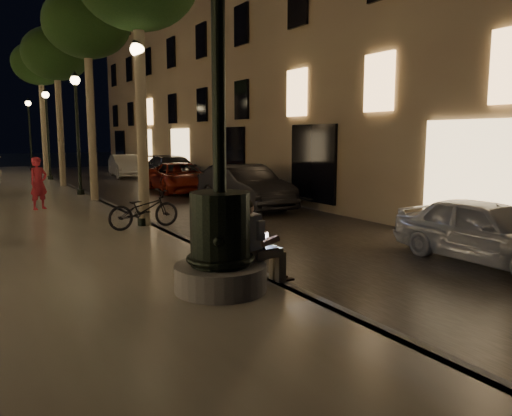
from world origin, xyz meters
TOP-DOWN VIEW (x-y plane):
  - ground at (0.00, 15.00)m, footprint 120.00×120.00m
  - cobble_lane at (3.00, 15.00)m, footprint 6.00×45.00m
  - curb_strip at (0.00, 15.00)m, footprint 0.25×45.00m
  - building_right at (10.00, 18.00)m, footprint 8.00×36.00m
  - fountain_lamppost at (-1.00, 2.00)m, footprint 1.40×1.40m
  - seated_man_laptop at (-0.39, 2.00)m, footprint 1.00×0.34m
  - tree_second at (-0.20, 14.00)m, footprint 3.00×3.00m
  - tree_third at (-0.30, 20.00)m, footprint 3.00×3.00m
  - tree_far at (-0.22, 26.00)m, footprint 3.00×3.00m
  - lamp_curb_a at (-0.30, 8.00)m, footprint 0.36×0.36m
  - lamp_curb_b at (-0.30, 16.00)m, footprint 0.36×0.36m
  - lamp_curb_c at (-0.30, 24.00)m, footprint 0.36×0.36m
  - lamp_curb_d at (-0.30, 32.00)m, footprint 0.36×0.36m
  - car_front at (4.64, 1.50)m, footprint 1.59×3.84m
  - car_second at (4.15, 10.55)m, footprint 1.65×4.64m
  - car_third at (4.15, 16.58)m, footprint 2.62×4.91m
  - car_rear at (4.74, 19.00)m, footprint 2.34×5.35m
  - car_fifth at (4.29, 25.86)m, footprint 1.86×4.31m
  - pedestrian_red at (-2.24, 12.46)m, footprint 0.73×0.65m
  - bicycle at (-0.40, 7.58)m, footprint 1.89×0.80m

SIDE VIEW (x-z plane):
  - ground at x=0.00m, z-range 0.00..0.00m
  - cobble_lane at x=3.00m, z-range 0.00..0.02m
  - curb_strip at x=0.00m, z-range 0.00..0.20m
  - car_front at x=4.64m, z-range 0.00..1.30m
  - car_third at x=4.15m, z-range 0.00..1.31m
  - bicycle at x=-0.40m, z-range 0.20..1.17m
  - car_fifth at x=4.29m, z-range 0.00..1.38m
  - car_second at x=4.15m, z-range 0.00..1.52m
  - car_rear at x=4.74m, z-range 0.00..1.53m
  - seated_man_laptop at x=-0.39m, z-range 0.24..1.61m
  - pedestrian_red at x=-2.24m, z-range 0.20..1.87m
  - fountain_lamppost at x=-1.00m, z-range -1.39..3.81m
  - lamp_curb_a at x=-0.30m, z-range 0.83..5.64m
  - lamp_curb_b at x=-0.30m, z-range 0.83..5.64m
  - lamp_curb_c at x=-0.30m, z-range 0.83..5.64m
  - lamp_curb_d at x=-0.30m, z-range 0.83..5.64m
  - tree_third at x=-0.30m, z-range 2.54..9.74m
  - tree_second at x=-0.20m, z-range 2.63..10.03m
  - tree_far at x=-0.22m, z-range 2.68..10.18m
  - building_right at x=10.00m, z-range 0.00..15.00m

